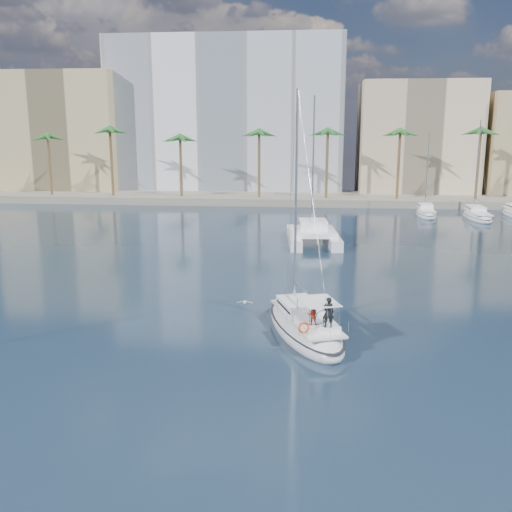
# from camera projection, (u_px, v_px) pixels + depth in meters

# --- Properties ---
(ground) EXTENTS (160.00, 160.00, 0.00)m
(ground) POSITION_uv_depth(u_px,v_px,m) (250.00, 318.00, 37.14)
(ground) COLOR black
(ground) RESTS_ON ground
(quay) EXTENTS (120.00, 14.00, 1.20)m
(quay) POSITION_uv_depth(u_px,v_px,m) (289.00, 198.00, 96.25)
(quay) COLOR gray
(quay) RESTS_ON ground
(building_modern) EXTENTS (42.00, 16.00, 28.00)m
(building_modern) POSITION_uv_depth(u_px,v_px,m) (228.00, 118.00, 106.14)
(building_modern) COLOR white
(building_modern) RESTS_ON ground
(building_tan_left) EXTENTS (22.00, 14.00, 22.00)m
(building_tan_left) POSITION_uv_depth(u_px,v_px,m) (66.00, 135.00, 105.79)
(building_tan_left) COLOR tan
(building_tan_left) RESTS_ON ground
(building_beige) EXTENTS (20.00, 14.00, 20.00)m
(building_beige) POSITION_uv_depth(u_px,v_px,m) (416.00, 141.00, 100.83)
(building_beige) COLOR beige
(building_beige) RESTS_ON ground
(palm_left) EXTENTS (3.60, 3.60, 12.30)m
(palm_left) POSITION_uv_depth(u_px,v_px,m) (82.00, 140.00, 93.53)
(palm_left) COLOR brown
(palm_left) RESTS_ON ground
(palm_centre) EXTENTS (3.60, 3.60, 12.30)m
(palm_centre) POSITION_uv_depth(u_px,v_px,m) (289.00, 140.00, 90.26)
(palm_centre) COLOR brown
(palm_centre) RESTS_ON ground
(palm_right) EXTENTS (3.60, 3.60, 12.30)m
(palm_right) POSITION_uv_depth(u_px,v_px,m) (511.00, 141.00, 86.99)
(palm_right) COLOR brown
(palm_right) RESTS_ON ground
(main_sloop) EXTENTS (6.39, 10.64, 15.07)m
(main_sloop) POSITION_uv_depth(u_px,v_px,m) (305.00, 326.00, 34.10)
(main_sloop) COLOR silver
(main_sloop) RESTS_ON ground
(catamaran) EXTENTS (6.10, 10.89, 15.49)m
(catamaran) POSITION_uv_depth(u_px,v_px,m) (313.00, 233.00, 61.27)
(catamaran) COLOR silver
(catamaran) RESTS_ON ground
(seagull) EXTENTS (1.07, 0.46, 0.20)m
(seagull) POSITION_uv_depth(u_px,v_px,m) (245.00, 302.00, 37.29)
(seagull) COLOR silver
(seagull) RESTS_ON ground
(moored_yacht_a) EXTENTS (3.37, 9.52, 11.90)m
(moored_yacht_a) POSITION_uv_depth(u_px,v_px,m) (426.00, 216.00, 80.86)
(moored_yacht_a) COLOR silver
(moored_yacht_a) RESTS_ON ground
(moored_yacht_b) EXTENTS (3.32, 10.83, 13.72)m
(moored_yacht_b) POSITION_uv_depth(u_px,v_px,m) (477.00, 218.00, 78.30)
(moored_yacht_b) COLOR silver
(moored_yacht_b) RESTS_ON ground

